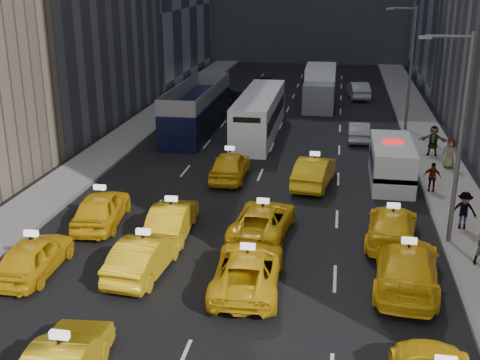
# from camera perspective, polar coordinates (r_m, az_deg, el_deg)

# --- Properties ---
(sidewalk_west) EXTENTS (3.00, 90.00, 0.15)m
(sidewalk_west) POSITION_cam_1_polar(r_m,az_deg,el_deg) (42.20, -11.45, 3.45)
(sidewalk_west) COLOR gray
(sidewalk_west) RESTS_ON ground
(sidewalk_east) EXTENTS (3.00, 90.00, 0.15)m
(sidewalk_east) POSITION_cam_1_polar(r_m,az_deg,el_deg) (40.02, 18.00, 2.03)
(sidewalk_east) COLOR gray
(sidewalk_east) RESTS_ON ground
(curb_west) EXTENTS (0.15, 90.00, 0.18)m
(curb_west) POSITION_cam_1_polar(r_m,az_deg,el_deg) (41.71, -9.58, 3.40)
(curb_west) COLOR slate
(curb_west) RESTS_ON ground
(curb_east) EXTENTS (0.15, 90.00, 0.18)m
(curb_east) POSITION_cam_1_polar(r_m,az_deg,el_deg) (39.82, 15.94, 2.18)
(curb_east) COLOR slate
(curb_east) RESTS_ON ground
(streetlight_near) EXTENTS (2.15, 0.22, 9.00)m
(streetlight_near) POSITION_cam_1_polar(r_m,az_deg,el_deg) (26.18, 20.00, 4.14)
(streetlight_near) COLOR #595B60
(streetlight_near) RESTS_ON ground
(streetlight_far) EXTENTS (2.15, 0.22, 9.00)m
(streetlight_far) POSITION_cam_1_polar(r_m,az_deg,el_deg) (45.65, 15.77, 10.50)
(streetlight_far) COLOR #595B60
(streetlight_far) RESTS_ON ground
(taxi_8) EXTENTS (1.86, 4.43, 1.50)m
(taxi_8) POSITION_cam_1_polar(r_m,az_deg,el_deg) (24.79, -18.96, -6.85)
(taxi_8) COLOR yellow
(taxi_8) RESTS_ON ground
(taxi_9) EXTENTS (2.01, 4.77, 1.53)m
(taxi_9) POSITION_cam_1_polar(r_m,az_deg,el_deg) (23.82, -9.04, -7.03)
(taxi_9) COLOR yellow
(taxi_9) RESTS_ON ground
(taxi_10) EXTENTS (2.63, 5.34, 1.46)m
(taxi_10) POSITION_cam_1_polar(r_m,az_deg,el_deg) (22.51, 0.74, -8.50)
(taxi_10) COLOR yellow
(taxi_10) RESTS_ON ground
(taxi_11) EXTENTS (2.84, 5.87, 1.65)m
(taxi_11) POSITION_cam_1_polar(r_m,az_deg,el_deg) (23.39, 15.53, -7.89)
(taxi_11) COLOR yellow
(taxi_11) RESTS_ON ground
(taxi_12) EXTENTS (2.41, 4.93, 1.62)m
(taxi_12) POSITION_cam_1_polar(r_m,az_deg,el_deg) (28.64, -13.02, -2.62)
(taxi_12) COLOR yellow
(taxi_12) RESTS_ON ground
(taxi_13) EXTENTS (1.80, 4.62, 1.50)m
(taxi_13) POSITION_cam_1_polar(r_m,az_deg,el_deg) (27.03, -6.46, -3.69)
(taxi_13) COLOR yellow
(taxi_13) RESTS_ON ground
(taxi_14) EXTENTS (2.77, 5.26, 1.41)m
(taxi_14) POSITION_cam_1_polar(r_m,az_deg,el_deg) (26.87, 2.18, -3.83)
(taxi_14) COLOR yellow
(taxi_14) RESTS_ON ground
(taxi_15) EXTENTS (2.65, 5.28, 1.47)m
(taxi_15) POSITION_cam_1_polar(r_m,az_deg,el_deg) (26.98, 14.20, -4.26)
(taxi_15) COLOR yellow
(taxi_15) RESTS_ON ground
(taxi_16) EXTENTS (1.95, 4.73, 1.60)m
(taxi_16) POSITION_cam_1_polar(r_m,az_deg,el_deg) (34.11, -0.96, 1.39)
(taxi_16) COLOR yellow
(taxi_16) RESTS_ON ground
(taxi_17) EXTENTS (2.36, 5.07, 1.61)m
(taxi_17) POSITION_cam_1_polar(r_m,az_deg,el_deg) (33.30, 7.05, 0.81)
(taxi_17) COLOR yellow
(taxi_17) RESTS_ON ground
(nypd_van) EXTENTS (2.67, 5.92, 2.48)m
(nypd_van) POSITION_cam_1_polar(r_m,az_deg,el_deg) (34.47, 14.17, 1.55)
(nypd_van) COLOR silver
(nypd_van) RESTS_ON ground
(double_decker) EXTENTS (2.88, 11.83, 3.43)m
(double_decker) POSITION_cam_1_polar(r_m,az_deg,el_deg) (44.59, -4.11, 6.76)
(double_decker) COLOR black
(double_decker) RESTS_ON ground
(city_bus) EXTENTS (3.50, 12.02, 3.06)m
(city_bus) POSITION_cam_1_polar(r_m,az_deg,el_deg) (43.33, 1.84, 6.19)
(city_bus) COLOR white
(city_bus) RESTS_ON ground
(box_truck) EXTENTS (3.20, 7.70, 3.44)m
(box_truck) POSITION_cam_1_polar(r_m,az_deg,el_deg) (53.45, 7.58, 8.69)
(box_truck) COLOR white
(box_truck) RESTS_ON ground
(misc_car_0) EXTENTS (1.42, 4.03, 1.33)m
(misc_car_0) POSITION_cam_1_polar(r_m,az_deg,el_deg) (43.01, 11.20, 4.57)
(misc_car_0) COLOR #ABAFB3
(misc_car_0) RESTS_ON ground
(misc_car_1) EXTENTS (2.79, 5.64, 1.54)m
(misc_car_1) POSITION_cam_1_polar(r_m,az_deg,el_deg) (53.34, -1.47, 7.82)
(misc_car_1) COLOR black
(misc_car_1) RESTS_ON ground
(misc_car_2) EXTENTS (2.39, 5.22, 1.48)m
(misc_car_2) POSITION_cam_1_polar(r_m,az_deg,el_deg) (61.48, 7.52, 9.13)
(misc_car_2) COLOR slate
(misc_car_2) RESTS_ON ground
(misc_car_3) EXTENTS (2.35, 4.81, 1.58)m
(misc_car_3) POSITION_cam_1_polar(r_m,az_deg,el_deg) (59.72, 2.45, 9.04)
(misc_car_3) COLOR black
(misc_car_3) RESTS_ON ground
(misc_car_4) EXTENTS (2.25, 4.91, 1.56)m
(misc_car_4) POSITION_cam_1_polar(r_m,az_deg,el_deg) (57.93, 11.15, 8.38)
(misc_car_4) COLOR #AEB1B6
(misc_car_4) RESTS_ON ground
(pedestrian_2) EXTENTS (1.19, 0.64, 1.75)m
(pedestrian_2) POSITION_cam_1_polar(r_m,az_deg,el_deg) (28.89, 20.47, -2.72)
(pedestrian_2) COLOR gray
(pedestrian_2) RESTS_ON sidewalk_east
(pedestrian_3) EXTENTS (0.99, 0.61, 1.57)m
(pedestrian_3) POSITION_cam_1_polar(r_m,az_deg,el_deg) (33.36, 17.75, 0.29)
(pedestrian_3) COLOR gray
(pedestrian_3) RESTS_ON sidewalk_east
(pedestrian_4) EXTENTS (0.97, 0.67, 1.82)m
(pedestrian_4) POSITION_cam_1_polar(r_m,az_deg,el_deg) (37.67, 19.27, 2.43)
(pedestrian_4) COLOR gray
(pedestrian_4) RESTS_ON sidewalk_east
(pedestrian_5) EXTENTS (1.84, 0.82, 1.91)m
(pedestrian_5) POSITION_cam_1_polar(r_m,az_deg,el_deg) (39.97, 17.85, 3.57)
(pedestrian_5) COLOR gray
(pedestrian_5) RESTS_ON sidewalk_east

